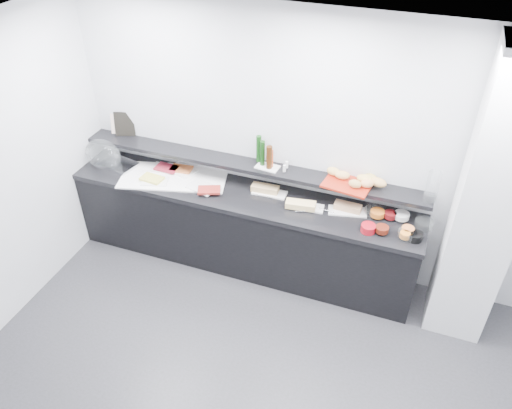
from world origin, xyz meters
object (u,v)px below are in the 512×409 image
(sandwich_plate_mid, at_px, (307,207))
(bread_tray, at_px, (347,184))
(condiment_tray, at_px, (267,167))
(cloche_base, at_px, (118,165))
(framed_print, at_px, (125,124))
(carafe, at_px, (432,187))

(sandwich_plate_mid, xyz_separation_m, bread_tray, (0.33, 0.14, 0.25))
(condiment_tray, height_order, bread_tray, bread_tray)
(cloche_base, relative_size, framed_print, 1.52)
(cloche_base, relative_size, sandwich_plate_mid, 1.24)
(sandwich_plate_mid, relative_size, bread_tray, 0.74)
(cloche_base, xyz_separation_m, framed_print, (-0.02, 0.26, 0.36))
(framed_print, bearing_deg, cloche_base, -103.52)
(condiment_tray, relative_size, carafe, 0.77)
(framed_print, height_order, bread_tray, framed_print)
(framed_print, height_order, carafe, carafe)
(sandwich_plate_mid, bearing_deg, framed_print, 166.39)
(framed_print, distance_m, bread_tray, 2.48)
(framed_print, bearing_deg, carafe, -20.54)
(sandwich_plate_mid, bearing_deg, condiment_tray, 153.17)
(sandwich_plate_mid, xyz_separation_m, framed_print, (-2.14, 0.27, 0.37))
(condiment_tray, bearing_deg, bread_tray, 3.06)
(framed_print, xyz_separation_m, condiment_tray, (1.67, -0.10, -0.12))
(sandwich_plate_mid, xyz_separation_m, carafe, (1.07, 0.15, 0.39))
(condiment_tray, bearing_deg, carafe, 4.78)
(cloche_base, relative_size, bread_tray, 0.92)
(framed_print, bearing_deg, bread_tray, -21.50)
(sandwich_plate_mid, height_order, carafe, carafe)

